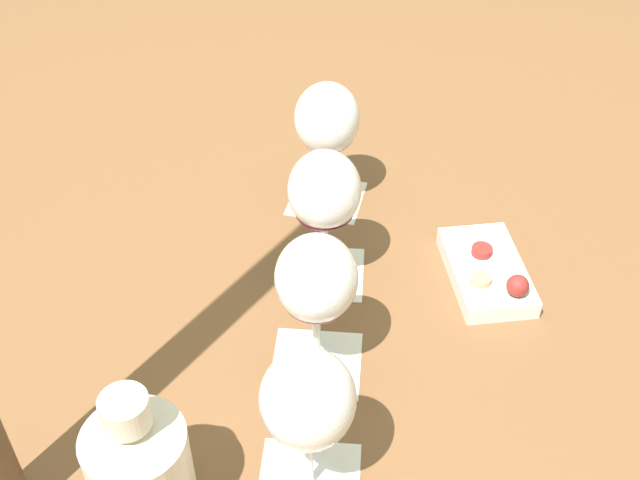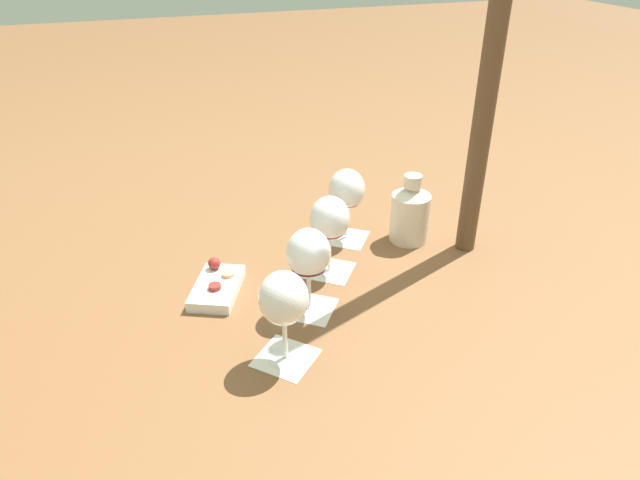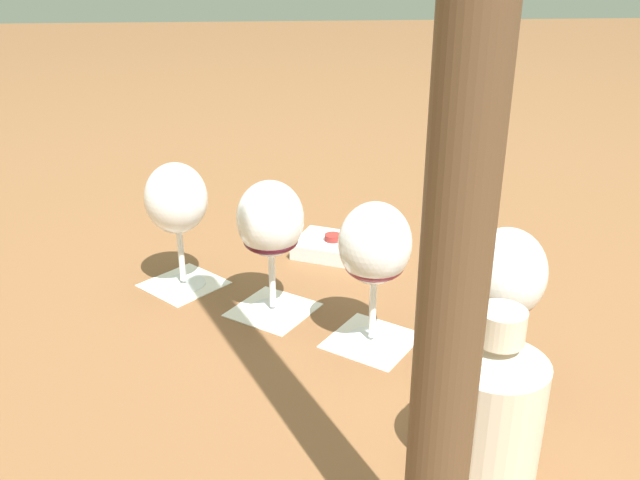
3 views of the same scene
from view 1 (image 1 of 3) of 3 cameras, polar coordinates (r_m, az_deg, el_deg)
The scene contains 10 objects.
ground_plane at distance 1.00m, azimuth -0.27°, elevation -5.31°, with size 8.00×8.00×0.00m, color brown.
tasting_card_1 at distance 0.94m, azimuth -0.24°, elevation -8.73°, with size 0.14×0.14×0.00m.
tasting_card_2 at distance 1.05m, azimuth 0.29°, elevation -2.34°, with size 0.14×0.14×0.00m.
tasting_card_3 at distance 1.17m, azimuth 0.47°, elevation 3.00°, with size 0.14×0.14×0.00m.
wine_glass_0 at distance 0.74m, azimuth -0.87°, elevation -11.67°, with size 0.09×0.09×0.19m.
wine_glass_1 at distance 0.85m, azimuth -0.26°, elevation -3.16°, with size 0.09×0.09×0.19m.
wine_glass_2 at distance 0.96m, azimuth 0.32°, elevation 3.18°, with size 0.09×0.09×0.19m.
wine_glass_3 at distance 1.10m, azimuth 0.50°, elevation 8.26°, with size 0.09×0.09×0.19m.
ceramic_vase at distance 0.79m, azimuth -12.69°, elevation -15.53°, with size 0.10×0.10×0.18m.
snack_dish at distance 1.05m, azimuth 11.83°, elevation -2.23°, with size 0.15×0.18×0.05m.
Camera 1 is at (-0.37, -0.58, 0.72)m, focal length 45.00 mm.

